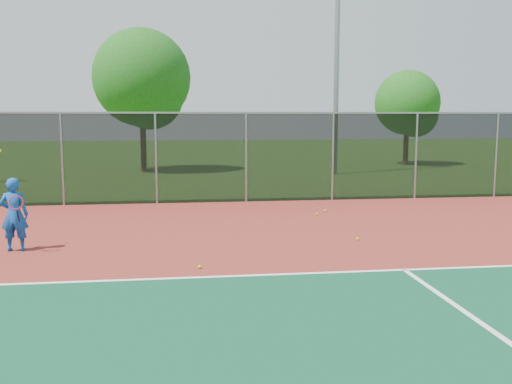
{
  "coord_description": "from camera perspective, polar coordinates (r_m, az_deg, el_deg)",
  "views": [
    {
      "loc": [
        -2.17,
        -7.07,
        2.95
      ],
      "look_at": [
        -0.58,
        5.0,
        1.3
      ],
      "focal_mm": 40.0,
      "sensor_mm": 36.0,
      "label": 1
    }
  ],
  "objects": [
    {
      "name": "court_apron",
      "position": [
        9.78,
        5.77,
        -9.83
      ],
      "size": [
        30.0,
        20.0,
        0.02
      ],
      "primitive_type": "cube",
      "color": "maroon",
      "rests_on": "ground"
    },
    {
      "name": "tree_back_mid",
      "position": [
        34.83,
        15.09,
        8.34
      ],
      "size": [
        3.77,
        3.77,
        5.54
      ],
      "color": "#3D2916",
      "rests_on": "ground"
    },
    {
      "name": "tree_back_left",
      "position": [
        30.21,
        -11.18,
        10.74
      ],
      "size": [
        5.0,
        5.0,
        7.35
      ],
      "color": "#3D2916",
      "rests_on": "ground"
    },
    {
      "name": "floodlight_n",
      "position": [
        28.99,
        8.15,
        16.46
      ],
      "size": [
        0.9,
        0.4,
        13.2
      ],
      "color": "gray",
      "rests_on": "ground"
    },
    {
      "name": "practice_ball_0",
      "position": [
        13.67,
        10.14,
        -4.63
      ],
      "size": [
        0.07,
        0.07,
        0.07
      ],
      "primitive_type": "sphere",
      "color": "#B9D318",
      "rests_on": "court_apron"
    },
    {
      "name": "practice_ball_3",
      "position": [
        17.51,
        6.92,
        -1.85
      ],
      "size": [
        0.07,
        0.07,
        0.07
      ],
      "primitive_type": "sphere",
      "color": "#B9D318",
      "rests_on": "court_apron"
    },
    {
      "name": "ground",
      "position": [
        7.96,
        9.16,
        -14.14
      ],
      "size": [
        120.0,
        120.0,
        0.0
      ],
      "primitive_type": "plane",
      "color": "#2E5A19",
      "rests_on": "ground"
    },
    {
      "name": "practice_ball_2",
      "position": [
        16.87,
        6.1,
        -2.2
      ],
      "size": [
        0.07,
        0.07,
        0.07
      ],
      "primitive_type": "sphere",
      "color": "#B9D318",
      "rests_on": "court_apron"
    },
    {
      "name": "fence_back",
      "position": [
        19.24,
        -0.99,
        3.59
      ],
      "size": [
        30.0,
        0.06,
        3.03
      ],
      "color": "black",
      "rests_on": "court_apron"
    },
    {
      "name": "practice_ball_1",
      "position": [
        11.08,
        -5.65,
        -7.46
      ],
      "size": [
        0.07,
        0.07,
        0.07
      ],
      "primitive_type": "sphere",
      "color": "#B9D318",
      "rests_on": "court_apron"
    },
    {
      "name": "tennis_player",
      "position": [
        13.34,
        -23.03,
        -2.07
      ],
      "size": [
        0.6,
        0.61,
        2.21
      ],
      "color": "#124BA9",
      "rests_on": "court_apron"
    }
  ]
}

